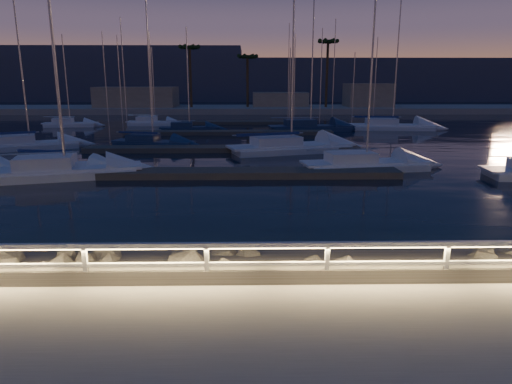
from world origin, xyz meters
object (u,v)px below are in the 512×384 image
at_px(sailboat_c, 363,163).
at_px(sailboat_i, 69,123).
at_px(sailboat_g, 151,142).
at_px(sailboat_m, 152,122).
at_px(guard_rail, 163,254).
at_px(sailboat_f, 63,165).
at_px(sailboat_k, 308,127).
at_px(sailboat_h, 288,146).
at_px(sailboat_l, 390,126).
at_px(sailboat_b, 61,170).
at_px(sailboat_j, 27,144).
at_px(sailboat_n, 188,128).

bearing_deg(sailboat_c, sailboat_i, 126.95).
distance_m(sailboat_g, sailboat_m, 19.83).
relative_size(guard_rail, sailboat_f, 3.70).
bearing_deg(sailboat_k, sailboat_c, -95.28).
relative_size(sailboat_h, sailboat_i, 1.55).
distance_m(sailboat_f, sailboat_l, 37.59).
distance_m(sailboat_k, sailboat_m, 20.33).
height_order(sailboat_b, sailboat_f, sailboat_b).
bearing_deg(sailboat_h, sailboat_g, 145.73).
bearing_deg(sailboat_j, sailboat_f, -79.69).
relative_size(sailboat_b, sailboat_i, 1.33).
bearing_deg(sailboat_j, sailboat_i, 77.00).
distance_m(sailboat_h, sailboat_i, 33.15).
bearing_deg(sailboat_l, sailboat_h, -121.91).
bearing_deg(sailboat_g, sailboat_n, 97.36).
bearing_deg(sailboat_m, sailboat_l, -6.86).
xyz_separation_m(guard_rail, sailboat_f, (-9.48, 17.69, -0.96)).
height_order(sailboat_i, sailboat_l, sailboat_l).
bearing_deg(guard_rail, sailboat_m, 101.86).
height_order(sailboat_j, sailboat_k, sailboat_k).
distance_m(sailboat_h, sailboat_m, 27.61).
relative_size(sailboat_j, sailboat_k, 0.85).
bearing_deg(sailboat_l, sailboat_f, -132.55).
bearing_deg(sailboat_l, sailboat_m, 174.83).
distance_m(sailboat_k, sailboat_n, 13.64).
height_order(sailboat_i, sailboat_n, sailboat_n).
height_order(sailboat_g, sailboat_l, sailboat_l).
bearing_deg(sailboat_g, sailboat_c, -20.16).
relative_size(sailboat_g, sailboat_k, 0.76).
height_order(sailboat_b, sailboat_j, sailboat_b).
relative_size(sailboat_f, sailboat_h, 0.70).
distance_m(guard_rail, sailboat_n, 41.51).
bearing_deg(sailboat_n, sailboat_h, -63.68).
height_order(guard_rail, sailboat_k, sailboat_k).
bearing_deg(sailboat_g, sailboat_b, -86.43).
bearing_deg(sailboat_j, guard_rail, -83.84).
bearing_deg(sailboat_g, sailboat_i, 142.45).
xyz_separation_m(sailboat_g, sailboat_m, (-3.87, 19.45, 0.03)).
bearing_deg(sailboat_h, sailboat_m, 106.32).
height_order(sailboat_c, sailboat_f, sailboat_c).
height_order(sailboat_i, sailboat_k, sailboat_k).
height_order(sailboat_h, sailboat_l, sailboat_h).
height_order(sailboat_i, sailboat_j, sailboat_j).
height_order(sailboat_g, sailboat_n, sailboat_g).
distance_m(guard_rail, sailboat_j, 31.83).
relative_size(sailboat_h, sailboat_m, 1.48).
bearing_deg(sailboat_i, sailboat_h, -46.24).
relative_size(sailboat_g, sailboat_h, 0.71).
bearing_deg(sailboat_k, guard_rail, -108.62).
relative_size(sailboat_i, sailboat_l, 0.66).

